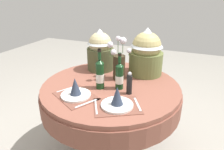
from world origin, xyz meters
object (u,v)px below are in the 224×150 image
object	(u,v)px
place_setting_left	(76,91)
place_setting_right	(117,101)
dining_table	(111,97)
wine_bottle_left	(100,74)
gift_tub_back_right	(146,50)
pepper_mill	(129,84)
wine_bottle_centre	(119,76)
flower_vase	(119,63)
gift_tub_back_left	(100,48)

from	to	relation	value
place_setting_left	place_setting_right	distance (m)	0.36
dining_table	wine_bottle_left	bearing A→B (deg)	-119.30
wine_bottle_left	gift_tub_back_right	world-z (taller)	gift_tub_back_right
place_setting_left	place_setting_right	world-z (taller)	same
pepper_mill	place_setting_left	bearing A→B (deg)	-151.24
place_setting_right	wine_bottle_left	bearing A→B (deg)	137.47
wine_bottle_centre	place_setting_right	bearing A→B (deg)	-72.34
gift_tub_back_right	place_setting_left	bearing A→B (deg)	-119.97
wine_bottle_left	wine_bottle_centre	distance (m)	0.17
flower_vase	pepper_mill	size ratio (longest dim) A/B	2.08
dining_table	gift_tub_back_right	bearing A→B (deg)	59.12
flower_vase	place_setting_right	bearing A→B (deg)	-70.57
place_setting_right	wine_bottle_centre	distance (m)	0.30
gift_tub_back_left	dining_table	bearing A→B (deg)	-51.35
flower_vase	gift_tub_back_left	world-z (taller)	gift_tub_back_left
gift_tub_back_left	wine_bottle_centre	bearing A→B (deg)	-45.61
pepper_mill	place_setting_right	bearing A→B (deg)	-94.90
flower_vase	pepper_mill	xyz separation A→B (m)	(0.19, -0.25, -0.07)
place_setting_left	gift_tub_back_left	xyz separation A→B (m)	(-0.08, 0.63, 0.18)
place_setting_right	gift_tub_back_right	world-z (taller)	gift_tub_back_right
gift_tub_back_left	gift_tub_back_right	xyz separation A→B (m)	(0.47, 0.06, 0.02)
pepper_mill	gift_tub_back_right	bearing A→B (deg)	88.41
gift_tub_back_right	place_setting_right	bearing A→B (deg)	-92.65
dining_table	pepper_mill	size ratio (longest dim) A/B	6.53
place_setting_right	pepper_mill	bearing A→B (deg)	85.10
dining_table	gift_tub_back_left	xyz separation A→B (m)	(-0.25, 0.31, 0.36)
dining_table	gift_tub_back_left	distance (m)	0.54
wine_bottle_centre	gift_tub_back_left	bearing A→B (deg)	134.39
wine_bottle_left	place_setting_right	bearing A→B (deg)	-42.53
pepper_mill	gift_tub_back_left	size ratio (longest dim) A/B	0.45
flower_vase	gift_tub_back_right	world-z (taller)	gift_tub_back_right
dining_table	flower_vase	distance (m)	0.33
place_setting_left	flower_vase	xyz separation A→B (m)	(0.19, 0.46, 0.12)
place_setting_left	place_setting_right	bearing A→B (deg)	-2.21
flower_vase	gift_tub_back_left	bearing A→B (deg)	149.05
wine_bottle_left	pepper_mill	size ratio (longest dim) A/B	1.81
wine_bottle_centre	pepper_mill	distance (m)	0.13
place_setting_left	place_setting_right	size ratio (longest dim) A/B	1.00
wine_bottle_centre	dining_table	bearing A→B (deg)	155.82
wine_bottle_left	place_setting_left	bearing A→B (deg)	-118.65
place_setting_right	gift_tub_back_left	distance (m)	0.80
flower_vase	gift_tub_back_right	xyz separation A→B (m)	(0.20, 0.22, 0.08)
flower_vase	pepper_mill	bearing A→B (deg)	-53.54
flower_vase	wine_bottle_left	xyz separation A→B (m)	(-0.08, -0.25, -0.03)
place_setting_right	flower_vase	distance (m)	0.52
wine_bottle_centre	pepper_mill	world-z (taller)	wine_bottle_centre
place_setting_left	flower_vase	size ratio (longest dim) A/B	1.05
gift_tub_back_left	pepper_mill	bearing A→B (deg)	-42.22
place_setting_right	pepper_mill	size ratio (longest dim) A/B	2.19
wine_bottle_centre	flower_vase	bearing A→B (deg)	111.92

